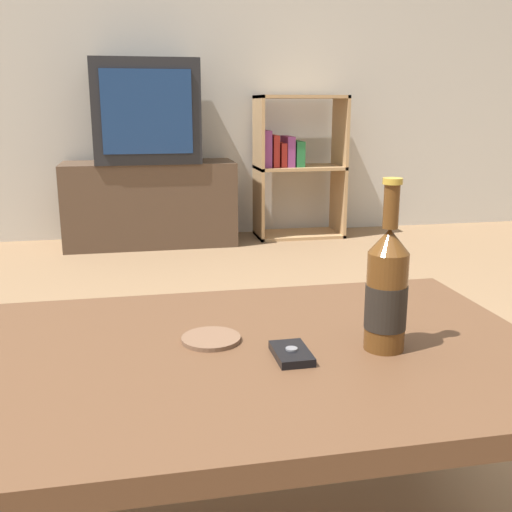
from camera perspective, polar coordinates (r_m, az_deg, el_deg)
name	(u,v)px	position (r m, az deg, el deg)	size (l,w,h in m)	color
back_wall	(160,29)	(4.01, -9.17, 20.55)	(8.00, 0.05, 2.60)	beige
coffee_table	(253,383)	(1.08, -0.25, -12.00)	(1.03, 0.68, 0.43)	brown
tv_stand	(150,204)	(3.75, -10.04, 4.94)	(1.03, 0.39, 0.51)	#4C3828
television	(146,112)	(3.70, -10.41, 13.37)	(0.61, 0.43, 0.59)	black
bookshelf	(294,163)	(3.91, 3.64, 8.85)	(0.56, 0.30, 0.90)	tan
beer_bottle	(387,291)	(1.04, 12.33, -3.27)	(0.07, 0.07, 0.30)	#563314
cell_phone	(291,353)	(1.02, 3.40, -9.25)	(0.06, 0.09, 0.02)	black
coaster	(211,339)	(1.09, -4.30, -7.87)	(0.11, 0.11, 0.01)	brown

